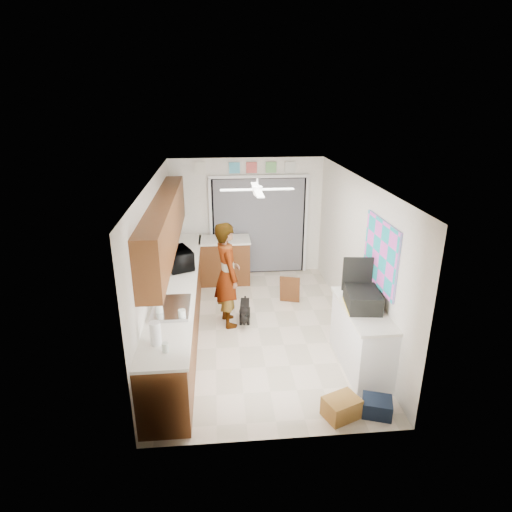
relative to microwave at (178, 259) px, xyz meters
name	(u,v)px	position (x,y,z in m)	size (l,w,h in m)	color
floor	(258,328)	(1.31, -0.51, -1.10)	(5.00, 5.00, 0.00)	beige
ceiling	(258,180)	(1.31, -0.51, 1.40)	(5.00, 5.00, 0.00)	white
wall_back	(247,217)	(1.31, 1.99, 0.15)	(3.20, 3.20, 0.00)	white
wall_front	(282,344)	(1.31, -3.01, 0.15)	(3.20, 3.20, 0.00)	white
wall_left	(156,262)	(-0.29, -0.51, 0.15)	(5.00, 5.00, 0.00)	white
wall_right	(357,256)	(2.91, -0.51, 0.15)	(5.00, 5.00, 0.00)	white
left_base_cabinets	(179,307)	(0.01, -0.51, -0.65)	(0.60, 4.80, 0.90)	brown
left_countertop	(177,281)	(0.02, -0.51, -0.18)	(0.62, 4.80, 0.04)	white
upper_cabinets	(165,224)	(-0.13, -0.31, 0.70)	(0.32, 4.00, 0.80)	brown
sink_basin	(171,308)	(0.02, -1.51, -0.15)	(0.50, 0.76, 0.06)	silver
faucet	(157,303)	(-0.17, -1.51, -0.05)	(0.03, 0.03, 0.22)	silver
peninsula_base	(225,261)	(0.81, 1.49, -0.65)	(1.00, 0.60, 0.90)	brown
peninsula_top	(224,240)	(0.81, 1.49, -0.18)	(1.04, 0.64, 0.04)	white
back_opening_recess	(259,226)	(1.56, 1.96, -0.05)	(2.00, 0.06, 2.10)	black
curtain_panel	(259,227)	(1.56, 1.92, -0.05)	(1.90, 0.03, 2.05)	gray
door_trim_left	(211,228)	(0.54, 1.93, -0.05)	(0.06, 0.04, 2.10)	white
door_trim_right	(306,225)	(2.58, 1.93, -0.05)	(0.06, 0.04, 2.10)	white
door_trim_head	(259,177)	(1.56, 1.93, 1.02)	(2.10, 0.04, 0.06)	white
header_frame_1	(234,168)	(1.06, 1.96, 1.20)	(0.22, 0.02, 0.22)	#4FB3D4
header_frame_2	(252,168)	(1.41, 1.96, 1.20)	(0.22, 0.02, 0.22)	#D5544F
header_frame_3	(271,167)	(1.81, 1.96, 1.20)	(0.22, 0.02, 0.22)	#75BD6C
header_frame_4	(290,167)	(2.21, 1.96, 1.20)	(0.22, 0.02, 0.22)	silver
route66_sign	(200,168)	(0.36, 1.96, 1.20)	(0.22, 0.02, 0.26)	silver
right_counter_base	(361,339)	(2.66, -1.71, -0.65)	(0.50, 1.40, 0.90)	white
right_counter_top	(363,309)	(2.65, -1.71, -0.18)	(0.54, 1.44, 0.04)	white
abstract_painting	(380,254)	(2.89, -1.51, 0.55)	(0.03, 1.15, 0.95)	#F95BE1
ceiling_fan	(257,190)	(1.31, -0.31, 1.22)	(1.14, 1.14, 0.24)	white
microwave	(178,259)	(0.00, 0.00, 0.00)	(0.59, 0.40, 0.33)	black
soap_bottle	(159,306)	(-0.12, -1.66, -0.03)	(0.10, 0.10, 0.27)	silver
jar_a	(182,315)	(0.19, -1.81, -0.10)	(0.10, 0.10, 0.13)	silver
jar_b	(165,347)	(0.05, -2.55, -0.11)	(0.07, 0.07, 0.11)	silver
paper_towel_roll	(155,333)	(-0.08, -2.38, -0.02)	(0.13, 0.13, 0.29)	white
suitcase	(362,299)	(2.63, -1.70, -0.04)	(0.44, 0.58, 0.25)	black
suitcase_rim	(362,306)	(2.63, -1.70, -0.15)	(0.44, 0.58, 0.02)	yellow
suitcase_lid	(357,274)	(2.63, -1.41, 0.21)	(0.42, 0.03, 0.50)	black
cardboard_box	(341,407)	(2.11, -2.71, -0.98)	(0.41, 0.31, 0.26)	olive
navy_crate	(377,407)	(2.56, -2.71, -1.00)	(0.35, 0.29, 0.21)	black
cabinet_door_panel	(290,290)	(1.99, 0.36, -0.82)	(0.37, 0.03, 0.56)	brown
man	(227,275)	(0.82, -0.28, -0.21)	(0.65, 0.43, 1.80)	white
dog	(245,311)	(1.10, -0.25, -0.90)	(0.22, 0.51, 0.40)	black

